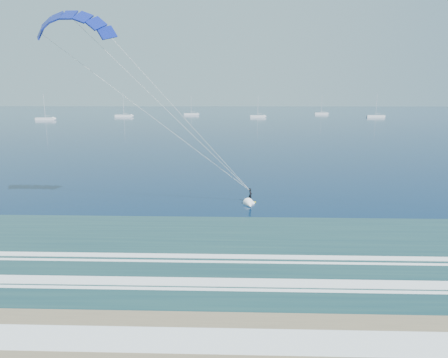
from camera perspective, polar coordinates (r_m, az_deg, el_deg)
ground at (r=21.77m, az=-21.40°, el=-19.86°), size 900.00×900.00×0.00m
kitesurfer_rig at (r=38.28m, az=-7.72°, el=9.29°), size 20.70×9.11×19.16m
sailboat_0 at (r=211.42m, az=-24.16°, el=7.87°), size 9.11×2.40×12.33m
sailboat_1 at (r=230.36m, az=-14.11°, el=8.76°), size 9.73×2.40×13.22m
sailboat_2 at (r=245.40m, az=-4.69°, el=9.23°), size 8.53×2.40×11.53m
sailboat_3 at (r=218.28m, az=4.84°, el=8.92°), size 8.04×2.40×11.25m
sailboat_4 at (r=261.19m, az=13.72°, el=9.09°), size 8.24×2.40×11.28m
sailboat_5 at (r=233.27m, az=20.83°, el=8.39°), size 9.41×2.40×12.75m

